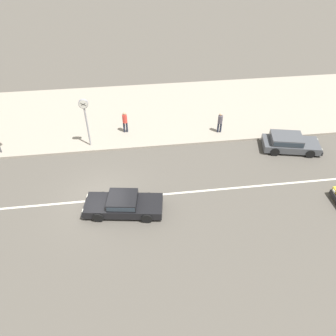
% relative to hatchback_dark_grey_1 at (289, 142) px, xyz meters
% --- Properties ---
extents(ground_plane, '(160.00, 160.00, 0.00)m').
position_rel_hatchback_dark_grey_1_xyz_m(ground_plane, '(-12.61, -3.42, -0.59)').
color(ground_plane, '#544F47').
extents(lane_centre_stripe, '(50.40, 0.14, 0.01)m').
position_rel_hatchback_dark_grey_1_xyz_m(lane_centre_stripe, '(-12.61, -3.42, -0.59)').
color(lane_centre_stripe, silver).
rests_on(lane_centre_stripe, ground).
extents(kerb_strip, '(68.00, 10.00, 0.15)m').
position_rel_hatchback_dark_grey_1_xyz_m(kerb_strip, '(-12.61, 6.37, -0.51)').
color(kerb_strip, '#9E9384').
rests_on(kerb_strip, ground).
extents(hatchback_dark_grey_1, '(4.13, 2.50, 1.10)m').
position_rel_hatchback_dark_grey_1_xyz_m(hatchback_dark_grey_1, '(0.00, 0.00, 0.00)').
color(hatchback_dark_grey_1, '#47494F').
rests_on(hatchback_dark_grey_1, ground).
extents(sedan_black_3, '(4.52, 2.26, 1.06)m').
position_rel_hatchback_dark_grey_1_xyz_m(sedan_black_3, '(-11.45, -4.45, -0.06)').
color(sedan_black_3, black).
rests_on(sedan_black_3, ground).
extents(street_clock, '(0.63, 0.22, 3.54)m').
position_rel_hatchback_dark_grey_1_xyz_m(street_clock, '(-13.61, 2.06, 2.18)').
color(street_clock, '#9E9EA3').
rests_on(street_clock, kerb_strip).
extents(pedestrian_near_clock, '(0.34, 0.34, 1.64)m').
position_rel_hatchback_dark_grey_1_xyz_m(pedestrian_near_clock, '(-11.11, 3.45, 0.51)').
color(pedestrian_near_clock, '#232838').
rests_on(pedestrian_near_clock, kerb_strip).
extents(pedestrian_mid_kerb, '(0.34, 0.34, 1.59)m').
position_rel_hatchback_dark_grey_1_xyz_m(pedestrian_mid_kerb, '(-4.26, 2.55, 0.48)').
color(pedestrian_mid_kerb, '#232838').
rests_on(pedestrian_mid_kerb, kerb_strip).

